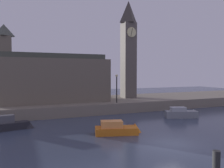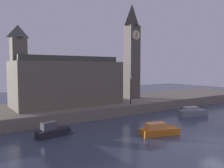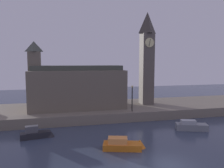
# 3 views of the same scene
# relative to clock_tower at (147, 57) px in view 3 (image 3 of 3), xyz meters

# --- Properties ---
(ground_plane) EXTENTS (120.00, 120.00, 0.00)m
(ground_plane) POSITION_rel_clock_tower_xyz_m (-6.10, -20.52, -10.22)
(ground_plane) COLOR #384256
(far_embankment) EXTENTS (70.00, 12.00, 1.50)m
(far_embankment) POSITION_rel_clock_tower_xyz_m (-6.10, -0.52, -9.47)
(far_embankment) COLOR slate
(far_embankment) RESTS_ON ground
(clock_tower) EXTENTS (2.40, 2.44, 16.83)m
(clock_tower) POSITION_rel_clock_tower_xyz_m (0.00, 0.00, 0.00)
(clock_tower) COLOR #5B544C
(clock_tower) RESTS_ON far_embankment
(parliament_hall) EXTENTS (15.74, 6.64, 11.13)m
(parliament_hall) POSITION_rel_clock_tower_xyz_m (-13.12, -0.65, -5.15)
(parliament_hall) COLOR #6B6051
(parliament_hall) RESTS_ON far_embankment
(streetlamp) EXTENTS (0.36, 0.36, 4.15)m
(streetlamp) POSITION_rel_clock_tower_xyz_m (-4.62, -5.48, -6.15)
(streetlamp) COLOR black
(streetlamp) RESTS_ON far_embankment
(boat_patrol_orange) EXTENTS (5.06, 2.62, 1.46)m
(boat_patrol_orange) POSITION_rel_clock_tower_xyz_m (-8.78, -16.00, -9.75)
(boat_patrol_orange) COLOR orange
(boat_patrol_orange) RESTS_ON ground
(boat_barge_dark) EXTENTS (4.17, 1.69, 1.58)m
(boat_barge_dark) POSITION_rel_clock_tower_xyz_m (-18.42, -10.31, -9.69)
(boat_barge_dark) COLOR #232328
(boat_barge_dark) RESTS_ON ground
(boat_cruiser_grey) EXTENTS (5.03, 2.67, 1.46)m
(boat_cruiser_grey) POSITION_rel_clock_tower_xyz_m (2.17, -11.92, -9.67)
(boat_cruiser_grey) COLOR gray
(boat_cruiser_grey) RESTS_ON ground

